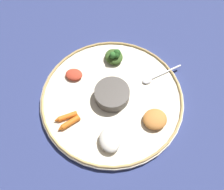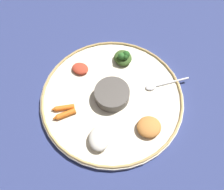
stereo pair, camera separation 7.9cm
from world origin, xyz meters
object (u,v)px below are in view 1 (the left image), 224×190
spoon (156,77)px  carrot_outer (69,123)px  greens_pile (114,56)px  carrot_near_spoon (66,117)px  center_bowl (112,94)px

spoon → carrot_outer: carrot_outer is taller
spoon → greens_pile: greens_pile is taller
carrot_near_spoon → carrot_outer: bearing=37.1°
center_bowl → greens_pile: (-0.15, -0.02, -0.00)m
greens_pile → carrot_near_spoon: (0.24, -0.11, -0.01)m
greens_pile → carrot_near_spoon: size_ratio=1.25×
carrot_near_spoon → carrot_outer: carrot_outer is taller
greens_pile → carrot_near_spoon: 0.26m
carrot_outer → spoon: bearing=131.1°
carrot_near_spoon → spoon: bearing=126.9°
spoon → greens_pile: size_ratio=1.47×
center_bowl → carrot_near_spoon: (0.09, -0.13, -0.01)m
center_bowl → carrot_outer: size_ratio=1.71×
center_bowl → spoon: bearing=127.0°
spoon → carrot_near_spoon: (0.19, -0.26, 0.00)m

